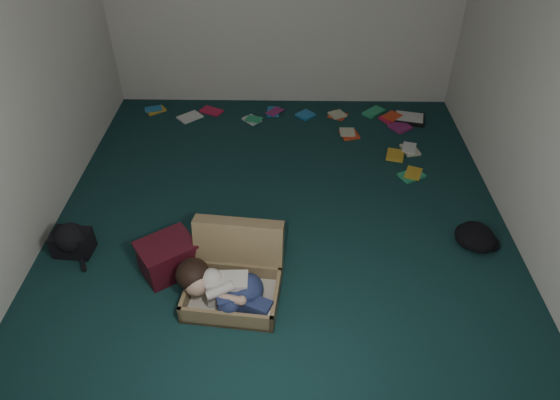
{
  "coord_description": "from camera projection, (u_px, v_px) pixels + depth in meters",
  "views": [
    {
      "loc": [
        0.06,
        -3.36,
        2.95
      ],
      "look_at": [
        0.0,
        -0.15,
        0.35
      ],
      "focal_mm": 32.0,
      "sensor_mm": 36.0,
      "label": 1
    }
  ],
  "objects": [
    {
      "name": "backpack",
      "position": [
        72.0,
        242.0,
        4.08
      ],
      "size": [
        0.4,
        0.33,
        0.23
      ],
      "primitive_type": null,
      "rotation": [
        0.0,
        0.0,
        -0.08
      ],
      "color": "black",
      "rests_on": "floor"
    },
    {
      "name": "book_scatter",
      "position": [
        315.0,
        126.0,
        5.72
      ],
      "size": [
        3.12,
        1.54,
        0.02
      ],
      "color": "gold",
      "rests_on": "floor"
    },
    {
      "name": "wall_left",
      "position": [
        9.0,
        84.0,
        3.67
      ],
      "size": [
        0.0,
        4.5,
        4.5
      ],
      "primitive_type": "plane",
      "rotation": [
        1.57,
        0.0,
        1.57
      ],
      "color": "silver",
      "rests_on": "ground"
    },
    {
      "name": "person",
      "position": [
        224.0,
        287.0,
        3.6
      ],
      "size": [
        0.73,
        0.41,
        0.31
      ],
      "rotation": [
        0.0,
        0.0,
        -0.11
      ],
      "color": "silver",
      "rests_on": "suitcase"
    },
    {
      "name": "clothing_pile",
      "position": [
        479.0,
        244.0,
        4.13
      ],
      "size": [
        0.41,
        0.34,
        0.13
      ],
      "primitive_type": null,
      "rotation": [
        0.0,
        0.0,
        0.02
      ],
      "color": "black",
      "rests_on": "floor"
    },
    {
      "name": "suitcase",
      "position": [
        235.0,
        274.0,
        3.76
      ],
      "size": [
        0.75,
        0.74,
        0.5
      ],
      "rotation": [
        0.0,
        0.0,
        -0.11
      ],
      "color": "olive",
      "rests_on": "floor"
    },
    {
      "name": "wall_right",
      "position": [
        555.0,
        89.0,
        3.62
      ],
      "size": [
        0.0,
        4.5,
        4.5
      ],
      "primitive_type": "plane",
      "rotation": [
        1.57,
        0.0,
        -1.57
      ],
      "color": "silver",
      "rests_on": "ground"
    },
    {
      "name": "maroon_bin",
      "position": [
        168.0,
        257.0,
        3.9
      ],
      "size": [
        0.54,
        0.51,
        0.29
      ],
      "rotation": [
        0.0,
        0.0,
        0.62
      ],
      "color": "#400D17",
      "rests_on": "floor"
    },
    {
      "name": "floor",
      "position": [
        280.0,
        220.0,
        4.47
      ],
      "size": [
        4.5,
        4.5,
        0.0
      ],
      "primitive_type": "plane",
      "color": "#113030",
      "rests_on": "ground"
    },
    {
      "name": "paper_tray",
      "position": [
        409.0,
        118.0,
        5.82
      ],
      "size": [
        0.4,
        0.34,
        0.05
      ],
      "rotation": [
        0.0,
        0.0,
        -0.24
      ],
      "color": "black",
      "rests_on": "floor"
    },
    {
      "name": "wall_front",
      "position": [
        270.0,
        353.0,
        1.9
      ],
      "size": [
        4.5,
        0.0,
        4.5
      ],
      "primitive_type": "plane",
      "rotation": [
        -1.57,
        0.0,
        0.0
      ],
      "color": "silver",
      "rests_on": "ground"
    }
  ]
}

